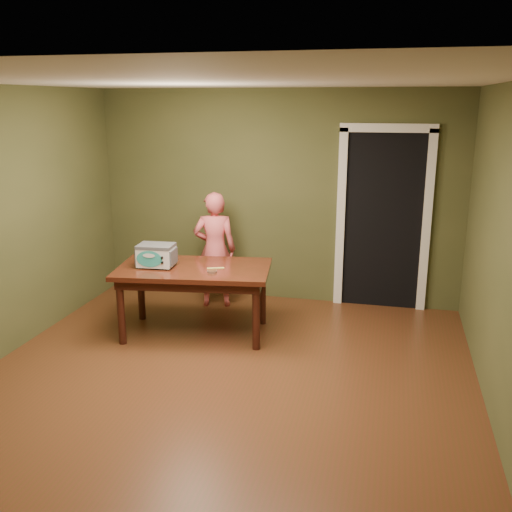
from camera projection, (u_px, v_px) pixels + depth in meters
name	position (u px, v px, depth m)	size (l,w,h in m)	color
floor	(218.00, 388.00, 5.03)	(5.00, 5.00, 0.00)	#562A18
room_shell	(215.00, 196.00, 4.58)	(4.52, 5.02, 2.61)	#4D4E2A
doorway	(384.00, 217.00, 7.06)	(1.10, 0.66, 2.25)	black
dining_table	(194.00, 276.00, 6.05)	(1.71, 1.11, 0.75)	#36180C
toy_oven	(156.00, 255.00, 6.00)	(0.41, 0.29, 0.24)	#4C4F54
baking_pan	(212.00, 271.00, 5.83)	(0.10, 0.10, 0.02)	silver
spatula	(216.00, 268.00, 5.97)	(0.18, 0.03, 0.01)	#F6F46B
child	(215.00, 250.00, 6.90)	(0.51, 0.34, 1.41)	#E05C61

